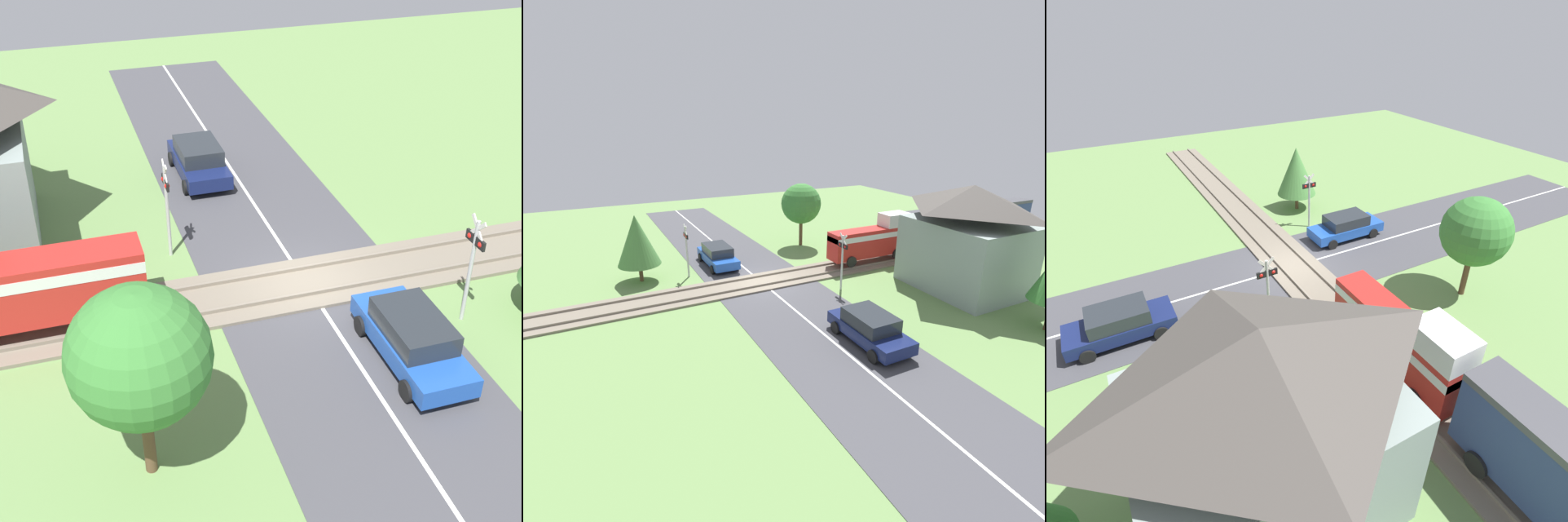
{
  "view_description": "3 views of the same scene",
  "coord_description": "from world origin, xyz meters",
  "views": [
    {
      "loc": [
        -18.01,
        7.23,
        13.18
      ],
      "look_at": [
        0.0,
        1.55,
        1.2
      ],
      "focal_mm": 50.0,
      "sensor_mm": 36.0,
      "label": 1
    },
    {
      "loc": [
        21.69,
        -9.4,
        9.63
      ],
      "look_at": [
        0.0,
        1.55,
        1.2
      ],
      "focal_mm": 28.0,
      "sensor_mm": 36.0,
      "label": 2
    },
    {
      "loc": [
        8.34,
        16.56,
        11.79
      ],
      "look_at": [
        0.0,
        1.55,
        1.2
      ],
      "focal_mm": 28.0,
      "sensor_mm": 36.0,
      "label": 3
    }
  ],
  "objects": [
    {
      "name": "crossing_signal_east_approach",
      "position": [
        3.11,
        3.81,
        2.21
      ],
      "size": [
        0.9,
        0.18,
        3.48
      ],
      "color": "#B7B7B7",
      "rests_on": "ground_plane"
    },
    {
      "name": "car_far_side",
      "position": [
        8.83,
        1.44,
        0.77
      ],
      "size": [
        4.32,
        1.95,
        1.48
      ],
      "color": "#141E4C",
      "rests_on": "ground_plane"
    },
    {
      "name": "station_building",
      "position": [
        6.1,
        10.48,
        3.03
      ],
      "size": [
        6.78,
        5.34,
        6.2
      ],
      "color": "gray",
      "rests_on": "ground_plane"
    },
    {
      "name": "road_surface",
      "position": [
        0.0,
        0.0,
        0.01
      ],
      "size": [
        48.0,
        6.4,
        0.02
      ],
      "color": "#424247",
      "rests_on": "ground_plane"
    },
    {
      "name": "pedestrian_by_station",
      "position": [
        1.86,
        10.65,
        0.76
      ],
      "size": [
        0.41,
        0.41,
        1.67
      ],
      "color": "#333338",
      "rests_on": "ground_plane"
    },
    {
      "name": "track_bed",
      "position": [
        0.0,
        0.0,
        0.07
      ],
      "size": [
        2.8,
        48.0,
        0.24
      ],
      "color": "#756B5B",
      "rests_on": "ground_plane"
    },
    {
      "name": "tree_beyond_track",
      "position": [
        -3.73,
        -6.66,
        2.68
      ],
      "size": [
        2.61,
        2.61,
        4.25
      ],
      "color": "brown",
      "rests_on": "ground_plane"
    },
    {
      "name": "tree_roadside_hedge",
      "position": [
        -6.08,
        6.13,
        3.38
      ],
      "size": [
        3.15,
        3.15,
        4.97
      ],
      "color": "brown",
      "rests_on": "ground_plane"
    },
    {
      "name": "ground_plane",
      "position": [
        0.0,
        0.0,
        0.0
      ],
      "size": [
        60.0,
        60.0,
        0.0
      ],
      "primitive_type": "plane",
      "color": "#66894C"
    },
    {
      "name": "car_near_crossing",
      "position": [
        -4.32,
        -1.44,
        0.77
      ],
      "size": [
        4.45,
        1.88,
        1.47
      ],
      "color": "#1E4CA8",
      "rests_on": "ground_plane"
    },
    {
      "name": "crossing_signal_west_approach",
      "position": [
        -3.11,
        -3.81,
        2.21
      ],
      "size": [
        0.9,
        0.18,
        3.48
      ],
      "color": "#B7B7B7",
      "rests_on": "ground_plane"
    }
  ]
}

